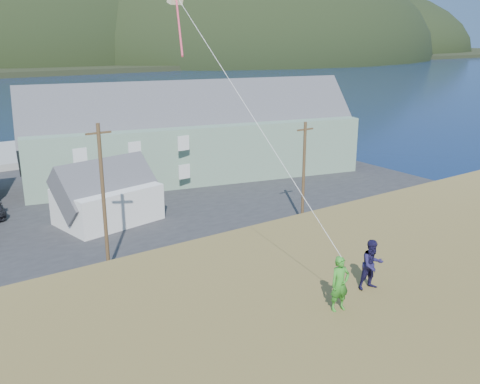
{
  "coord_description": "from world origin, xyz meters",
  "views": [
    {
      "loc": [
        -11.61,
        -29.57,
        14.97
      ],
      "look_at": [
        0.2,
        -12.57,
        8.8
      ],
      "focal_mm": 40.0,
      "sensor_mm": 36.0,
      "label": 1
    }
  ],
  "objects_px": {
    "kite_flyer_green": "(340,284)",
    "kite_flyer_navy": "(372,265)",
    "lodge": "(194,133)",
    "shed_white": "(107,194)"
  },
  "relations": [
    {
      "from": "lodge",
      "to": "kite_flyer_navy",
      "type": "distance_m",
      "value": 42.18
    },
    {
      "from": "kite_flyer_navy",
      "to": "shed_white",
      "type": "bearing_deg",
      "value": 97.07
    },
    {
      "from": "lodge",
      "to": "kite_flyer_navy",
      "type": "xyz_separation_m",
      "value": [
        -15.96,
        -38.9,
        3.28
      ]
    },
    {
      "from": "kite_flyer_green",
      "to": "kite_flyer_navy",
      "type": "bearing_deg",
      "value": 23.08
    },
    {
      "from": "shed_white",
      "to": "kite_flyer_navy",
      "type": "relative_size",
      "value": 5.35
    },
    {
      "from": "lodge",
      "to": "kite_flyer_green",
      "type": "bearing_deg",
      "value": -100.77
    },
    {
      "from": "lodge",
      "to": "kite_flyer_green",
      "type": "height_order",
      "value": "lodge"
    },
    {
      "from": "kite_flyer_green",
      "to": "shed_white",
      "type": "bearing_deg",
      "value": 92.29
    },
    {
      "from": "lodge",
      "to": "shed_white",
      "type": "relative_size",
      "value": 4.16
    },
    {
      "from": "shed_white",
      "to": "kite_flyer_green",
      "type": "height_order",
      "value": "kite_flyer_green"
    }
  ]
}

